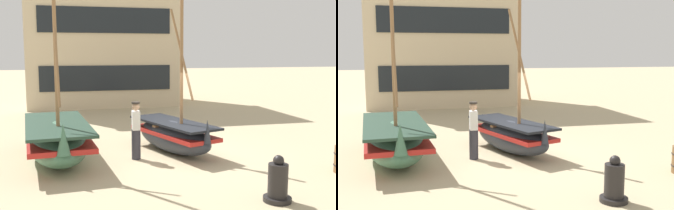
{
  "view_description": "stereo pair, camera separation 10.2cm",
  "coord_description": "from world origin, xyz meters",
  "views": [
    {
      "loc": [
        -3.26,
        -11.8,
        3.14
      ],
      "look_at": [
        0.0,
        1.0,
        1.4
      ],
      "focal_mm": 44.05,
      "sensor_mm": 36.0,
      "label": 1
    },
    {
      "loc": [
        -3.16,
        -11.82,
        3.14
      ],
      "look_at": [
        0.0,
        1.0,
        1.4
      ],
      "focal_mm": 44.05,
      "sensor_mm": 36.0,
      "label": 2
    }
  ],
  "objects": [
    {
      "name": "ground_plane",
      "position": [
        0.0,
        0.0,
        0.0
      ],
      "size": [
        120.0,
        120.0,
        0.0
      ],
      "primitive_type": "plane",
      "color": "tan"
    },
    {
      "name": "fishing_boat_centre_large",
      "position": [
        0.01,
        0.36,
        0.55
      ],
      "size": [
        2.24,
        3.7,
        4.87
      ],
      "color": "#2D333D",
      "rests_on": "ground"
    },
    {
      "name": "fisherman_by_hull",
      "position": [
        -1.27,
        -0.21,
        0.83
      ],
      "size": [
        0.26,
        0.37,
        1.68
      ],
      "color": "#33333D",
      "rests_on": "ground"
    },
    {
      "name": "fishing_boat_near_left",
      "position": [
        -3.49,
        0.25,
        0.62
      ],
      "size": [
        2.08,
        4.64,
        6.11
      ],
      "color": "#427056",
      "rests_on": "ground"
    },
    {
      "name": "harbor_building_main",
      "position": [
        -0.99,
        13.18,
        4.76
      ],
      "size": [
        8.65,
        5.61,
        9.5
      ],
      "color": "beige",
      "rests_on": "ground"
    },
    {
      "name": "capstan_winch",
      "position": [
        1.02,
        -4.31,
        0.4
      ],
      "size": [
        0.59,
        0.59,
        1.0
      ],
      "color": "black",
      "rests_on": "ground"
    }
  ]
}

